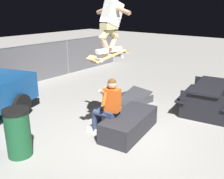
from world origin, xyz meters
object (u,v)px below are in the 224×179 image
ledge_box_main (129,124)px  skateboard (109,56)px  skater_airborne (111,20)px  trash_bin (18,133)px  person_sitting_on_ledge (108,104)px  kicker_ramp (132,100)px  picnic_table_back (209,94)px

ledge_box_main → skateboard: 1.61m
skater_airborne → trash_bin: 2.74m
person_sitting_on_ledge → kicker_ramp: person_sitting_on_ledge is taller
ledge_box_main → skater_airborne: bearing=142.1°
person_sitting_on_ledge → kicker_ramp: 2.15m
skateboard → trash_bin: (-1.65, 0.83, -1.29)m
picnic_table_back → ledge_box_main: bearing=158.3°
skater_airborne → kicker_ramp: 3.17m
person_sitting_on_ledge → kicker_ramp: size_ratio=1.17×
kicker_ramp → skateboard: bearing=-158.6°
skateboard → kicker_ramp: (2.00, 0.79, -1.69)m
kicker_ramp → picnic_table_back: (0.71, -1.97, 0.43)m
skateboard → picnic_table_back: skateboard is taller
ledge_box_main → person_sitting_on_ledge: bearing=131.3°
kicker_ramp → picnic_table_back: size_ratio=0.58×
skateboard → trash_bin: size_ratio=1.11×
kicker_ramp → trash_bin: size_ratio=1.17×
skater_airborne → picnic_table_back: skater_airborne is taller
skater_airborne → picnic_table_back: (2.65, -1.18, -1.95)m
skateboard → trash_bin: skateboard is taller
ledge_box_main → picnic_table_back: (2.33, -0.93, 0.28)m
skateboard → ledge_box_main: bearing=-34.4°
skater_airborne → kicker_ramp: (1.94, 0.79, -2.37)m
skateboard → picnic_table_back: (2.71, -1.19, -1.26)m
ledge_box_main → person_sitting_on_ledge: (-0.31, 0.36, 0.48)m
skateboard → kicker_ramp: 2.73m
person_sitting_on_ledge → trash_bin: bearing=156.7°
skateboard → kicker_ramp: size_ratio=0.95×
skater_airborne → trash_bin: size_ratio=1.20×
person_sitting_on_ledge → picnic_table_back: bearing=-25.9°
person_sitting_on_ledge → picnic_table_back: 2.94m
kicker_ramp → person_sitting_on_ledge: bearing=-160.4°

